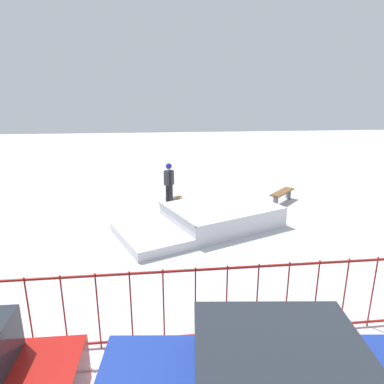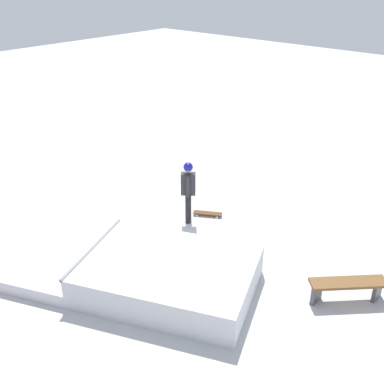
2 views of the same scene
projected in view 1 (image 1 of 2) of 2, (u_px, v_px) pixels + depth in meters
name	position (u px, v px, depth m)	size (l,w,h in m)	color
ground_plane	(213.00, 218.00, 12.47)	(60.00, 60.00, 0.00)	silver
skate_ramp	(210.00, 218.00, 11.57)	(5.99, 4.48, 0.74)	silver
skater	(169.00, 180.00, 13.85)	(0.43, 0.41, 1.73)	black
skateboard	(174.00, 198.00, 14.67)	(0.79, 0.58, 0.09)	#593314
perimeter_fence	(272.00, 299.00, 6.21)	(12.00, 0.10, 1.50)	maroon
park_bench	(282.00, 194.00, 14.23)	(1.41, 1.42, 0.48)	brown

